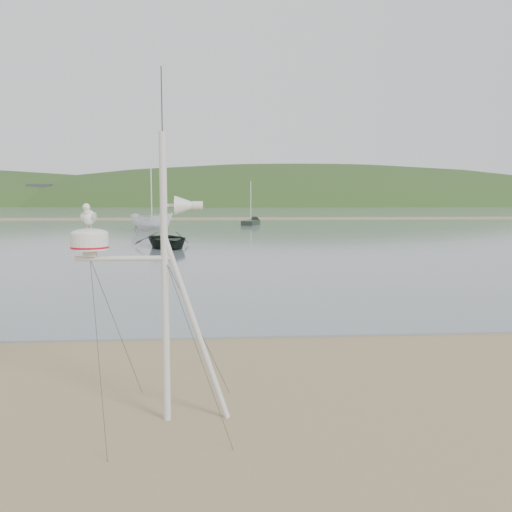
{
  "coord_description": "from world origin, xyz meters",
  "views": [
    {
      "loc": [
        1.52,
        -7.23,
        2.97
      ],
      "look_at": [
        2.12,
        1.0,
        2.08
      ],
      "focal_mm": 38.0,
      "sensor_mm": 36.0,
      "label": 1
    }
  ],
  "objects": [
    {
      "name": "hill_ridge",
      "position": [
        18.52,
        235.0,
        -19.7
      ],
      "size": [
        620.0,
        180.0,
        80.0
      ],
      "color": "#233C18",
      "rests_on": "ground"
    },
    {
      "name": "sandbar",
      "position": [
        0.0,
        70.0,
        0.07
      ],
      "size": [
        560.0,
        7.0,
        0.07
      ],
      "primitive_type": "cube",
      "color": "#89724F",
      "rests_on": "water"
    },
    {
      "name": "boat_dark",
      "position": [
        -1.43,
        25.04,
        2.35
      ],
      "size": [
        3.44,
        1.84,
        4.63
      ],
      "primitive_type": "imported",
      "rotation": [
        0.0,
        0.0,
        0.28
      ],
      "color": "black",
      "rests_on": "water"
    },
    {
      "name": "far_cottages",
      "position": [
        3.0,
        196.0,
        4.0
      ],
      "size": [
        294.4,
        6.3,
        8.0
      ],
      "color": "silver",
      "rests_on": "ground"
    },
    {
      "name": "water",
      "position": [
        0.0,
        132.0,
        0.02
      ],
      "size": [
        560.0,
        256.0,
        0.04
      ],
      "primitive_type": "cube",
      "color": "slate",
      "rests_on": "ground"
    },
    {
      "name": "mast_rig",
      "position": [
        0.79,
        -0.19,
        1.12
      ],
      "size": [
        2.05,
        2.19,
        4.63
      ],
      "color": "silver",
      "rests_on": "ground"
    },
    {
      "name": "ground",
      "position": [
        0.0,
        0.0,
        0.0
      ],
      "size": [
        560.0,
        560.0,
        0.0
      ],
      "primitive_type": "plane",
      "color": "#89724F",
      "rests_on": "ground"
    },
    {
      "name": "sailboat_dark_mid",
      "position": [
        5.64,
        53.29,
        0.3
      ],
      "size": [
        2.73,
        5.24,
        5.14
      ],
      "color": "black",
      "rests_on": "ground"
    },
    {
      "name": "boat_white",
      "position": [
        -4.24,
        41.8,
        2.22
      ],
      "size": [
        2.23,
        2.21,
        4.35
      ],
      "primitive_type": "imported",
      "rotation": [
        0.0,
        0.0,
        1.11
      ],
      "color": "white",
      "rests_on": "water"
    }
  ]
}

